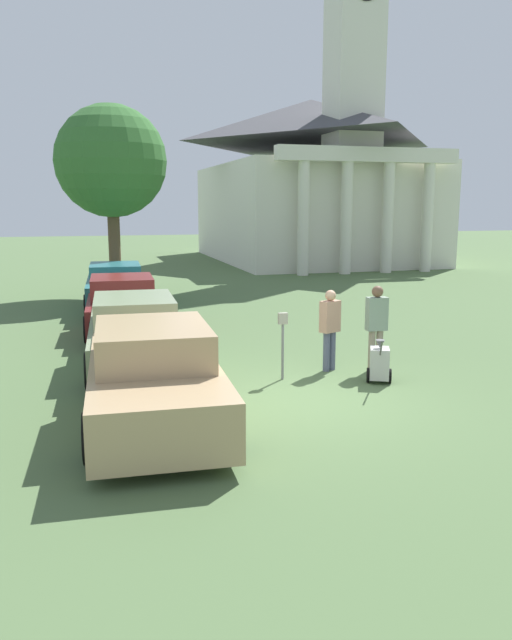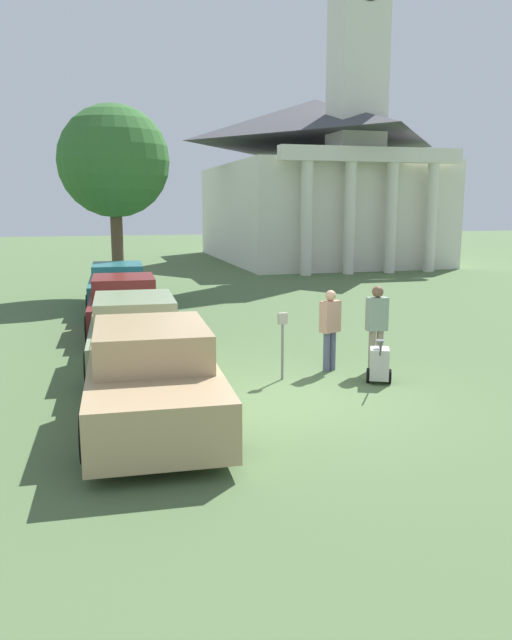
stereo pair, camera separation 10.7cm
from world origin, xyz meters
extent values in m
plane|color=#4C663D|center=(0.00, 0.00, 0.00)|extent=(120.00, 120.00, 0.00)
cube|color=tan|center=(-2.67, -0.27, 0.60)|extent=(2.16, 5.28, 0.81)
cube|color=tan|center=(-2.68, -0.48, 1.29)|extent=(1.80, 2.26, 0.58)
cylinder|color=black|center=(-3.55, 1.38, 0.35)|extent=(0.21, 0.71, 0.70)
cylinder|color=black|center=(-1.65, 1.30, 0.35)|extent=(0.21, 0.71, 0.70)
cylinder|color=black|center=(-3.69, -1.84, 0.35)|extent=(0.21, 0.71, 0.70)
cylinder|color=black|center=(-1.79, -1.92, 0.35)|extent=(0.21, 0.71, 0.70)
cube|color=gray|center=(-2.67, 3.25, 0.57)|extent=(2.06, 5.26, 0.76)
cube|color=gray|center=(-2.68, 3.04, 1.23)|extent=(1.71, 2.24, 0.56)
cylinder|color=black|center=(-3.50, 4.90, 0.35)|extent=(0.21, 0.70, 0.69)
cylinder|color=black|center=(-1.70, 4.82, 0.35)|extent=(0.21, 0.70, 0.69)
cylinder|color=black|center=(-3.64, 1.69, 0.35)|extent=(0.21, 0.70, 0.69)
cylinder|color=black|center=(-1.84, 1.61, 0.35)|extent=(0.21, 0.70, 0.69)
cube|color=maroon|center=(-2.67, 7.16, 0.55)|extent=(2.04, 4.73, 0.73)
cube|color=maroon|center=(-2.68, 6.98, 1.21)|extent=(1.70, 2.02, 0.58)
cylinder|color=black|center=(-3.50, 8.65, 0.34)|extent=(0.21, 0.68, 0.67)
cylinder|color=black|center=(-1.71, 8.57, 0.34)|extent=(0.21, 0.68, 0.67)
cylinder|color=black|center=(-3.63, 5.76, 0.34)|extent=(0.21, 0.68, 0.67)
cylinder|color=black|center=(-1.84, 5.68, 0.34)|extent=(0.21, 0.68, 0.67)
cube|color=#23666B|center=(-2.67, 10.53, 0.63)|extent=(1.97, 5.03, 0.85)
cube|color=#23666B|center=(-2.68, 10.33, 1.29)|extent=(1.64, 2.15, 0.47)
cylinder|color=black|center=(-3.46, 12.11, 0.38)|extent=(0.21, 0.76, 0.76)
cylinder|color=black|center=(-1.74, 12.03, 0.38)|extent=(0.21, 0.76, 0.76)
cylinder|color=black|center=(-3.60, 9.04, 0.38)|extent=(0.21, 0.76, 0.76)
cylinder|color=black|center=(-1.88, 8.96, 0.38)|extent=(0.21, 0.76, 0.76)
cylinder|color=slate|center=(0.03, 1.33, 0.56)|extent=(0.05, 0.05, 1.11)
cube|color=gray|center=(0.03, 1.33, 1.22)|extent=(0.18, 0.09, 0.22)
cylinder|color=#515670|center=(1.26, 1.74, 0.41)|extent=(0.14, 0.14, 0.82)
cylinder|color=#515670|center=(1.10, 1.67, 0.41)|extent=(0.14, 0.14, 0.82)
cube|color=tan|center=(1.18, 1.71, 1.14)|extent=(0.47, 0.37, 0.65)
sphere|color=tan|center=(1.18, 1.71, 1.58)|extent=(0.22, 0.22, 0.22)
cylinder|color=gray|center=(2.16, 1.41, 0.43)|extent=(0.14, 0.14, 0.86)
cylinder|color=gray|center=(1.99, 1.41, 0.43)|extent=(0.14, 0.14, 0.86)
cube|color=gray|center=(2.08, 1.41, 1.21)|extent=(0.43, 0.24, 0.68)
sphere|color=brown|center=(2.08, 1.41, 1.66)|extent=(0.23, 0.23, 0.23)
cube|color=#B2B2AD|center=(1.77, 0.61, 0.38)|extent=(0.51, 0.55, 0.60)
cone|color=#59595B|center=(1.77, 0.61, 0.76)|extent=(0.18, 0.18, 0.16)
cylinder|color=#4C4C4C|center=(1.58, 0.19, 0.78)|extent=(0.27, 0.55, 0.43)
cylinder|color=black|center=(1.58, 0.70, 0.14)|extent=(0.16, 0.28, 0.28)
cylinder|color=black|center=(1.96, 0.53, 0.14)|extent=(0.16, 0.28, 0.28)
cube|color=silver|center=(9.93, 26.61, 2.84)|extent=(11.09, 15.16, 5.69)
pyramid|color=#424247|center=(9.93, 26.61, 8.24)|extent=(11.31, 15.46, 2.56)
cylinder|color=silver|center=(6.61, 18.43, 2.70)|extent=(0.56, 0.56, 5.40)
cylinder|color=silver|center=(8.82, 18.43, 2.70)|extent=(0.56, 0.56, 5.40)
cylinder|color=silver|center=(11.04, 18.43, 2.70)|extent=(0.56, 0.56, 5.40)
cylinder|color=silver|center=(13.26, 18.43, 2.70)|extent=(0.56, 0.56, 5.40)
cube|color=silver|center=(9.93, 18.43, 5.75)|extent=(9.43, 0.70, 0.70)
cube|color=silver|center=(9.93, 20.53, 10.73)|extent=(2.40, 2.40, 10.09)
cylinder|color=brown|center=(-2.49, 13.86, 1.61)|extent=(0.44, 0.44, 3.22)
sphere|color=#33662D|center=(-2.49, 13.86, 4.94)|extent=(4.05, 4.05, 4.05)
camera|label=1|loc=(-3.66, -10.00, 3.42)|focal=35.00mm
camera|label=2|loc=(-3.56, -10.03, 3.42)|focal=35.00mm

